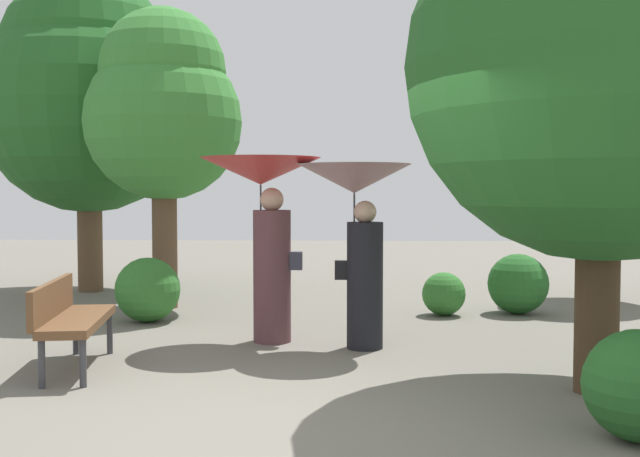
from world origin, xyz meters
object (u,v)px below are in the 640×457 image
(tree_near_left, at_px, (88,92))
(tree_mid_left, at_px, (163,107))
(person_left, at_px, (265,205))
(tree_mid_right, at_px, (605,122))
(park_bench, at_px, (69,315))
(tree_near_right, at_px, (602,37))
(person_right, at_px, (358,212))

(tree_near_left, xyz_separation_m, tree_mid_left, (1.69, -1.71, -0.44))
(person_left, xyz_separation_m, tree_mid_right, (4.86, 3.53, 1.21))
(park_bench, height_order, tree_near_right, tree_near_right)
(park_bench, height_order, tree_mid_right, tree_mid_right)
(tree_near_left, height_order, tree_mid_right, tree_near_left)
(tree_near_left, xyz_separation_m, tree_near_right, (6.39, -6.07, -0.39))
(park_bench, bearing_deg, tree_mid_right, -61.49)
(tree_near_right, bearing_deg, tree_mid_right, 71.36)
(person_right, xyz_separation_m, tree_mid_right, (3.83, 3.84, 1.28))
(tree_mid_left, bearing_deg, tree_near_left, 134.55)
(tree_mid_left, height_order, tree_mid_right, tree_mid_left)
(person_right, relative_size, tree_near_right, 0.42)
(person_left, height_order, park_bench, person_left)
(person_left, bearing_deg, tree_near_right, -117.96)
(park_bench, bearing_deg, tree_near_right, -105.75)
(tree_mid_right, bearing_deg, person_right, -134.93)
(person_right, relative_size, tree_mid_right, 0.48)
(tree_near_left, bearing_deg, tree_mid_right, -3.79)
(person_left, distance_m, tree_near_right, 3.86)
(tree_near_left, relative_size, tree_mid_left, 1.23)
(person_right, distance_m, tree_mid_left, 4.08)
(person_right, height_order, tree_near_right, tree_near_right)
(person_left, height_order, tree_near_left, tree_near_left)
(park_bench, bearing_deg, person_right, -76.59)
(tree_mid_left, bearing_deg, person_left, -54.11)
(park_bench, distance_m, tree_near_right, 5.29)
(person_right, relative_size, park_bench, 1.26)
(park_bench, height_order, tree_near_left, tree_near_left)
(park_bench, distance_m, tree_near_left, 6.39)
(person_right, distance_m, tree_mid_right, 5.57)
(person_right, height_order, tree_mid_right, tree_mid_right)
(tree_near_left, distance_m, tree_near_right, 8.82)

